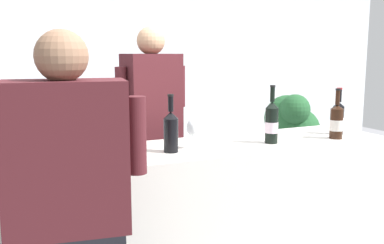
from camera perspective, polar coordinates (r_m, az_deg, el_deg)
The scene contains 11 objects.
wall_back at distance 4.95m, azimuth -12.33°, elevation 7.13°, with size 8.00×0.10×2.80m, color silver.
counter at distance 2.69m, azimuth 0.76°, elevation -13.87°, with size 2.54×0.58×1.01m, color beige.
wine_bottle_0 at distance 2.41m, azimuth -23.80°, elevation -1.66°, with size 0.08×0.08×0.35m.
wine_bottle_2 at distance 3.08m, azimuth 18.84°, elevation 0.59°, with size 0.08×0.08×0.32m.
wine_bottle_3 at distance 2.66m, azimuth 10.54°, elevation -0.05°, with size 0.08×0.08×0.36m.
wine_bottle_4 at distance 2.38m, azimuth -2.82°, elevation -1.11°, with size 0.08×0.08×0.32m.
wine_bottle_5 at distance 2.91m, azimuth 18.64°, elevation 0.06°, with size 0.08×0.08×0.32m.
wine_glass at distance 2.47m, azimuth 0.17°, elevation -0.91°, with size 0.08×0.08×0.17m.
ice_bucket at distance 2.46m, azimuth -16.75°, elevation -1.48°, with size 0.22×0.22×0.22m.
person_server at distance 3.16m, azimuth -5.27°, elevation -3.72°, with size 0.54×0.29×1.74m.
potted_shrub at distance 4.34m, azimuth 13.17°, elevation -1.40°, with size 0.52×0.55×1.17m.
Camera 1 is at (-1.06, -2.24, 1.56)m, focal length 40.14 mm.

